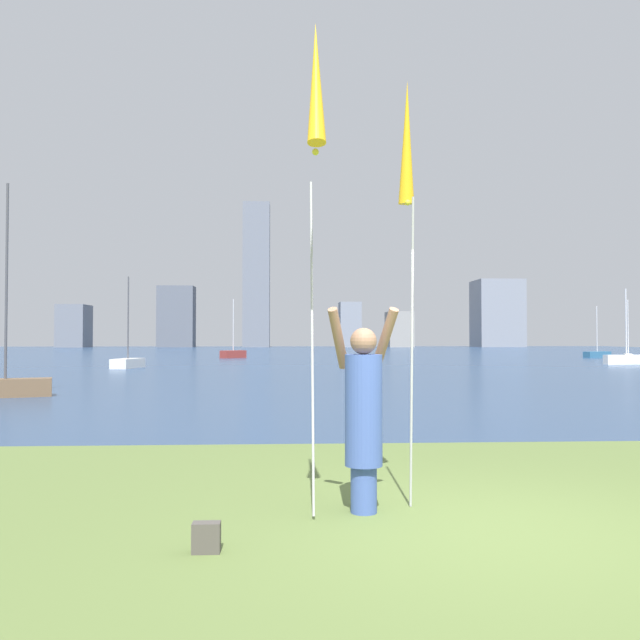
{
  "coord_description": "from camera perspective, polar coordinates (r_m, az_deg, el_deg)",
  "views": [
    {
      "loc": [
        -1.76,
        -5.69,
        1.65
      ],
      "look_at": [
        -1.08,
        6.77,
        1.98
      ],
      "focal_mm": 37.21,
      "sensor_mm": 36.0,
      "label": 1
    }
  ],
  "objects": [
    {
      "name": "ground",
      "position": [
        56.69,
        -1.31,
        -3.25
      ],
      "size": [
        120.0,
        138.0,
        0.12
      ],
      "color": "#5B7038"
    },
    {
      "name": "person",
      "position": [
        6.35,
        3.76,
        -7.81
      ],
      "size": [
        0.71,
        0.53,
        1.94
      ],
      "rotation": [
        0.0,
        0.0,
        0.24
      ],
      "color": "#3F59A5",
      "rests_on": "ground"
    },
    {
      "name": "kite_flag_left",
      "position": [
        6.0,
        -0.36,
        18.45
      ],
      "size": [
        0.16,
        1.3,
        4.38
      ],
      "color": "#B2B2B7",
      "rests_on": "ground"
    },
    {
      "name": "kite_flag_right",
      "position": [
        6.94,
        7.49,
        14.03
      ],
      "size": [
        0.16,
        0.45,
        4.24
      ],
      "color": "#B2B2B7",
      "rests_on": "ground"
    },
    {
      "name": "bag",
      "position": [
        5.42,
        -9.75,
        -17.95
      ],
      "size": [
        0.22,
        0.12,
        0.23
      ],
      "color": "#4C4742",
      "rests_on": "ground"
    },
    {
      "name": "sailboat_0",
      "position": [
        20.42,
        -25.45,
        -5.02
      ],
      "size": [
        2.49,
        1.4,
        5.97
      ],
      "color": "brown",
      "rests_on": "ground"
    },
    {
      "name": "sailboat_2",
      "position": [
        54.3,
        -7.48,
        -2.89
      ],
      "size": [
        2.1,
        2.15,
        4.8
      ],
      "color": "maroon",
      "rests_on": "ground"
    },
    {
      "name": "sailboat_3",
      "position": [
        37.42,
        -16.2,
        -3.52
      ],
      "size": [
        1.41,
        2.61,
        4.97
      ],
      "color": "silver",
      "rests_on": "ground"
    },
    {
      "name": "sailboat_4",
      "position": [
        59.58,
        22.73,
        -2.71
      ],
      "size": [
        2.56,
        1.63,
        4.28
      ],
      "color": "#2D6084",
      "rests_on": "ground"
    },
    {
      "name": "sailboat_5",
      "position": [
        48.99,
        24.99,
        -2.92
      ],
      "size": [
        1.46,
        2.38,
        4.21
      ],
      "color": "white",
      "rests_on": "ground"
    },
    {
      "name": "sailboat_7",
      "position": [
        45.07,
        24.86,
        -3.01
      ],
      "size": [
        2.99,
        0.97,
        4.68
      ],
      "color": "white",
      "rests_on": "ground"
    },
    {
      "name": "skyline_tower_0",
      "position": [
        120.56,
        -20.39,
        -0.49
      ],
      "size": [
        4.68,
        5.88,
        7.25
      ],
      "color": "slate",
      "rests_on": "ground"
    },
    {
      "name": "skyline_tower_1",
      "position": [
        118.28,
        -12.25,
        0.28
      ],
      "size": [
        6.21,
        4.29,
        10.62
      ],
      "color": "#565B66",
      "rests_on": "ground"
    },
    {
      "name": "skyline_tower_2",
      "position": [
        116.16,
        -5.48,
        3.86
      ],
      "size": [
        4.59,
        4.45,
        25.06
      ],
      "color": "slate",
      "rests_on": "ground"
    },
    {
      "name": "skyline_tower_3",
      "position": [
        115.02,
        2.58,
        -0.41
      ],
      "size": [
        3.61,
        4.8,
        7.77
      ],
      "color": "gray",
      "rests_on": "ground"
    },
    {
      "name": "skyline_tower_4",
      "position": [
        116.99,
        6.83,
        -0.81
      ],
      "size": [
        4.26,
        6.08,
        6.19
      ],
      "color": "gray",
      "rests_on": "ground"
    },
    {
      "name": "skyline_tower_5",
      "position": [
        122.63,
        14.99,
        0.54
      ],
      "size": [
        7.99,
        7.6,
        11.91
      ],
      "color": "gray",
      "rests_on": "ground"
    }
  ]
}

